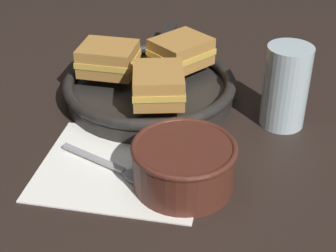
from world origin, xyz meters
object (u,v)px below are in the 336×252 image
at_px(sandwich_near_left, 181,52).
at_px(sandwich_far_left, 158,85).
at_px(spoon, 126,172).
at_px(soup_bowl, 184,163).
at_px(skillet, 150,88).
at_px(drinking_glass, 286,87).
at_px(sandwich_near_right, 108,59).

height_order(sandwich_near_left, sandwich_far_left, same).
distance_m(spoon, sandwich_near_left, 0.27).
distance_m(soup_bowl, spoon, 0.08).
xyz_separation_m(sandwich_near_left, sandwich_far_left, (0.01, -0.12, 0.00)).
relative_size(spoon, skillet, 0.40).
height_order(spoon, drinking_glass, drinking_glass).
relative_size(soup_bowl, drinking_glass, 1.05).
bearing_deg(sandwich_far_left, spoon, -85.49).
height_order(soup_bowl, sandwich_far_left, sandwich_far_left).
height_order(skillet, drinking_glass, drinking_glass).
bearing_deg(drinking_glass, spoon, -128.77).
bearing_deg(sandwich_near_left, spoon, -85.84).
bearing_deg(sandwich_near_right, skillet, 5.47).
xyz_separation_m(spoon, sandwich_far_left, (-0.01, 0.14, 0.06)).
bearing_deg(sandwich_far_left, drinking_glass, 19.88).
bearing_deg(sandwich_far_left, sandwich_near_right, 153.74).
xyz_separation_m(soup_bowl, sandwich_near_left, (-0.10, 0.25, 0.03)).
bearing_deg(soup_bowl, sandwich_near_left, 110.59).
bearing_deg(skillet, sandwich_near_right, -174.53).
bearing_deg(sandwich_near_right, soup_bowl, -43.31).
xyz_separation_m(soup_bowl, skillet, (-0.13, 0.19, -0.01)).
distance_m(sandwich_far_left, drinking_glass, 0.19).
bearing_deg(sandwich_near_left, drinking_glass, -17.29).
relative_size(skillet, sandwich_near_right, 3.89).
bearing_deg(skillet, drinking_glass, 0.90).
xyz_separation_m(soup_bowl, sandwich_near_right, (-0.20, 0.19, 0.03)).
xyz_separation_m(sandwich_near_left, sandwich_near_right, (-0.10, -0.07, 0.00)).
bearing_deg(skillet, spoon, -75.95).
height_order(soup_bowl, skillet, soup_bowl).
xyz_separation_m(spoon, sandwich_near_right, (-0.12, 0.20, 0.06)).
relative_size(skillet, sandwich_far_left, 3.47).
xyz_separation_m(soup_bowl, drinking_glass, (0.09, 0.20, 0.03)).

